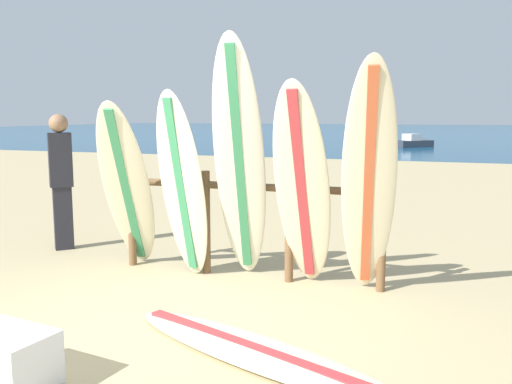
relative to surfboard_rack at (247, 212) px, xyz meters
name	(u,v)px	position (x,y,z in m)	size (l,w,h in m)	color
ground_plane	(131,346)	(-0.20, -1.98, -0.71)	(120.00, 120.00, 0.00)	tan
ocean_water	(430,131)	(-0.20, 56.02, -0.71)	(120.00, 80.00, 0.01)	navy
surfboard_rack	(247,212)	(0.00, 0.00, 0.00)	(2.96, 0.09, 1.14)	brown
surfboard_leaning_far_left	(127,188)	(-1.31, -0.26, 0.24)	(0.72, 1.05, 1.91)	beige
surfboard_leaning_left	(182,186)	(-0.61, -0.29, 0.29)	(0.62, 0.59, 2.01)	beige
surfboard_leaning_center_left	(240,164)	(0.03, -0.28, 0.54)	(0.68, 1.07, 2.51)	silver
surfboard_leaning_center	(302,189)	(0.69, -0.30, 0.32)	(0.55, 0.92, 2.08)	beige
surfboard_leaning_center_right	(369,183)	(1.34, -0.38, 0.41)	(0.66, 1.10, 2.26)	beige
surfboard_lying_on_sand	(257,352)	(0.76, -1.82, -0.68)	(2.49, 1.34, 0.08)	beige
beachgoer_standing	(61,176)	(-2.70, 0.36, 0.25)	(0.33, 0.33, 1.76)	#26262D
small_boat_offshore	(412,142)	(0.00, 25.61, -0.46)	(2.29, 2.36, 0.71)	#333842
cooler_box	(8,359)	(-0.62, -2.76, -0.53)	(0.60, 0.40, 0.36)	white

